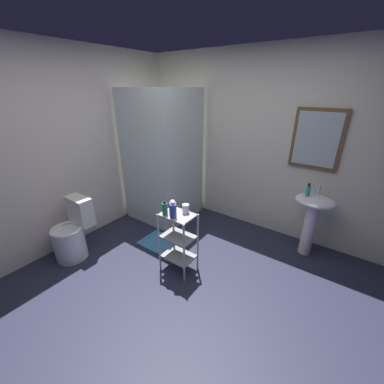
% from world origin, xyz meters
% --- Properties ---
extents(ground_plane, '(4.20, 4.20, 0.02)m').
position_xyz_m(ground_plane, '(0.00, 0.00, -0.01)').
color(ground_plane, '#23263B').
extents(wall_back, '(4.20, 0.14, 2.50)m').
position_xyz_m(wall_back, '(0.01, 1.85, 1.25)').
color(wall_back, silver).
rests_on(wall_back, ground_plane).
extents(wall_left, '(0.10, 4.20, 2.50)m').
position_xyz_m(wall_left, '(-1.85, 0.00, 1.25)').
color(wall_left, silver).
rests_on(wall_left, ground_plane).
extents(shower_stall, '(0.92, 0.92, 2.00)m').
position_xyz_m(shower_stall, '(-1.19, 1.17, 0.46)').
color(shower_stall, white).
rests_on(shower_stall, ground_plane).
extents(pedestal_sink, '(0.46, 0.37, 0.81)m').
position_xyz_m(pedestal_sink, '(0.92, 1.52, 0.58)').
color(pedestal_sink, white).
rests_on(pedestal_sink, ground_plane).
extents(sink_faucet, '(0.03, 0.03, 0.10)m').
position_xyz_m(sink_faucet, '(0.92, 1.64, 0.86)').
color(sink_faucet, silver).
rests_on(sink_faucet, pedestal_sink).
extents(toilet, '(0.37, 0.49, 0.76)m').
position_xyz_m(toilet, '(-1.48, -0.25, 0.31)').
color(toilet, white).
rests_on(toilet, ground_plane).
extents(storage_cart, '(0.38, 0.28, 0.74)m').
position_xyz_m(storage_cart, '(-0.24, 0.32, 0.44)').
color(storage_cart, silver).
rests_on(storage_cart, ground_plane).
extents(hand_soap_bottle, '(0.05, 0.05, 0.15)m').
position_xyz_m(hand_soap_bottle, '(0.82, 1.48, 0.88)').
color(hand_soap_bottle, '#2DBC99').
rests_on(hand_soap_bottle, pedestal_sink).
extents(conditioner_bottle_purple, '(0.08, 0.08, 0.16)m').
position_xyz_m(conditioner_bottle_purple, '(-0.30, 0.31, 0.81)').
color(conditioner_bottle_purple, purple).
rests_on(conditioner_bottle_purple, storage_cart).
extents(shampoo_bottle_blue, '(0.07, 0.07, 0.19)m').
position_xyz_m(shampoo_bottle_blue, '(-0.23, 0.24, 0.82)').
color(shampoo_bottle_blue, '#374FB9').
rests_on(shampoo_bottle_blue, storage_cart).
extents(body_wash_bottle_green, '(0.06, 0.06, 0.16)m').
position_xyz_m(body_wash_bottle_green, '(-0.35, 0.24, 0.81)').
color(body_wash_bottle_green, '#2A8B57').
rests_on(body_wash_bottle_green, storage_cart).
extents(rinse_cup, '(0.08, 0.08, 0.10)m').
position_xyz_m(rinse_cup, '(-0.19, 0.40, 0.79)').
color(rinse_cup, silver).
rests_on(rinse_cup, storage_cart).
extents(bath_mat, '(0.60, 0.40, 0.02)m').
position_xyz_m(bath_mat, '(-0.73, 0.55, 0.01)').
color(bath_mat, teal).
rests_on(bath_mat, ground_plane).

